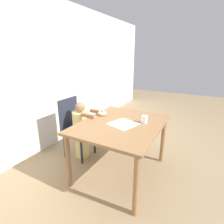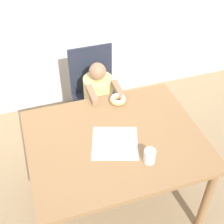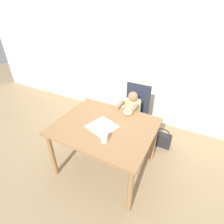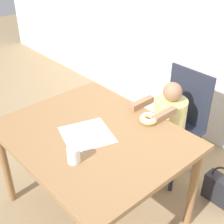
% 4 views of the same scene
% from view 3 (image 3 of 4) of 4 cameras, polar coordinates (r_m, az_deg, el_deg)
% --- Properties ---
extents(ground_plane, '(12.00, 12.00, 0.00)m').
position_cam_3_polar(ground_plane, '(2.73, -2.01, -17.05)').
color(ground_plane, '#997F5B').
extents(wall_back, '(8.00, 0.05, 2.50)m').
position_cam_3_polar(wall_back, '(3.24, 11.22, 17.22)').
color(wall_back, silver).
rests_on(wall_back, ground_plane).
extents(dining_table, '(1.23, 1.00, 0.75)m').
position_cam_3_polar(dining_table, '(2.26, -2.33, -6.14)').
color(dining_table, olive).
rests_on(dining_table, ground_plane).
extents(chair, '(0.41, 0.41, 0.95)m').
position_cam_3_polar(chair, '(2.97, 7.32, -0.03)').
color(chair, '#232838').
rests_on(chair, ground_plane).
extents(child_figure, '(0.27, 0.47, 0.92)m').
position_cam_3_polar(child_figure, '(2.89, 6.34, -1.85)').
color(child_figure, '#E0D17F').
rests_on(child_figure, ground_plane).
extents(donut, '(0.14, 0.14, 0.05)m').
position_cam_3_polar(donut, '(2.43, 5.27, 0.04)').
color(donut, '#DBB270').
rests_on(donut, dining_table).
extents(napkin, '(0.40, 0.40, 0.00)m').
position_cam_3_polar(napkin, '(2.19, -3.25, -4.71)').
color(napkin, white).
rests_on(napkin, dining_table).
extents(handbag, '(0.30, 0.12, 0.35)m').
position_cam_3_polar(handbag, '(3.05, 15.97, -8.61)').
color(handbag, '#232328').
rests_on(handbag, ground_plane).
extents(cup, '(0.08, 0.08, 0.10)m').
position_cam_3_polar(cup, '(1.94, -2.54, -8.47)').
color(cup, white).
rests_on(cup, dining_table).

